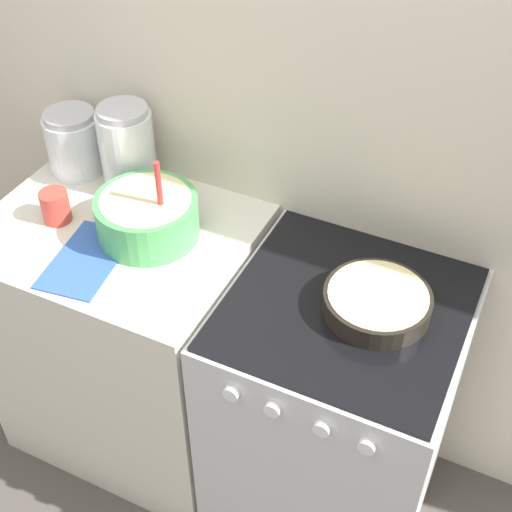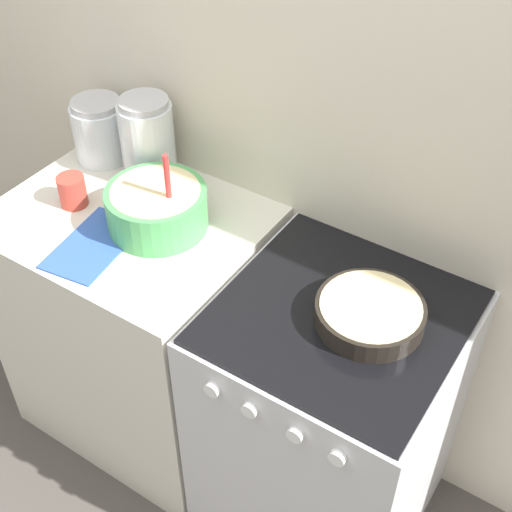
{
  "view_description": "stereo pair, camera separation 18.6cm",
  "coord_description": "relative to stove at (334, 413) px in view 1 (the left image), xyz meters",
  "views": [
    {
      "loc": [
        0.66,
        -0.93,
        2.19
      ],
      "look_at": [
        0.06,
        0.33,
        0.95
      ],
      "focal_mm": 50.0,
      "sensor_mm": 36.0,
      "label": 1
    },
    {
      "loc": [
        0.82,
        -0.83,
        2.19
      ],
      "look_at": [
        0.06,
        0.33,
        0.95
      ],
      "focal_mm": 50.0,
      "sensor_mm": 36.0,
      "label": 2
    }
  ],
  "objects": [
    {
      "name": "storage_jar_left",
      "position": [
        -0.97,
        0.2,
        0.54
      ],
      "size": [
        0.17,
        0.17,
        0.2
      ],
      "color": "silver",
      "rests_on": "countertop_cabinet"
    },
    {
      "name": "tin_can",
      "position": [
        -0.87,
        -0.03,
        0.5
      ],
      "size": [
        0.08,
        0.08,
        0.1
      ],
      "color": "#CC3F33",
      "rests_on": "countertop_cabinet"
    },
    {
      "name": "baking_pan",
      "position": [
        0.07,
        0.02,
        0.48
      ],
      "size": [
        0.27,
        0.27,
        0.06
      ],
      "color": "black",
      "rests_on": "stove"
    },
    {
      "name": "recipe_page",
      "position": [
        -0.69,
        -0.14,
        0.45
      ],
      "size": [
        0.21,
        0.31,
        0.01
      ],
      "color": "#3359B2",
      "rests_on": "countertop_cabinet"
    },
    {
      "name": "wall_back",
      "position": [
        -0.32,
        0.33,
        0.75
      ],
      "size": [
        4.52,
        0.05,
        2.4
      ],
      "color": "beige",
      "rests_on": "ground_plane"
    },
    {
      "name": "mixing_bowl",
      "position": [
        -0.6,
        0.03,
        0.52
      ],
      "size": [
        0.28,
        0.28,
        0.26
      ],
      "color": "#4CA559",
      "rests_on": "countertop_cabinet"
    },
    {
      "name": "storage_jar_middle",
      "position": [
        -0.77,
        0.2,
        0.57
      ],
      "size": [
        0.16,
        0.16,
        0.27
      ],
      "color": "silver",
      "rests_on": "countertop_cabinet"
    },
    {
      "name": "stove",
      "position": [
        0.0,
        0.0,
        0.0
      ],
      "size": [
        0.62,
        0.63,
        0.9
      ],
      "color": "silver",
      "rests_on": "ground_plane"
    },
    {
      "name": "countertop_cabinet",
      "position": [
        -0.7,
        0.0,
        0.0
      ],
      "size": [
        0.76,
        0.61,
        0.9
      ],
      "color": "silver",
      "rests_on": "ground_plane"
    }
  ]
}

